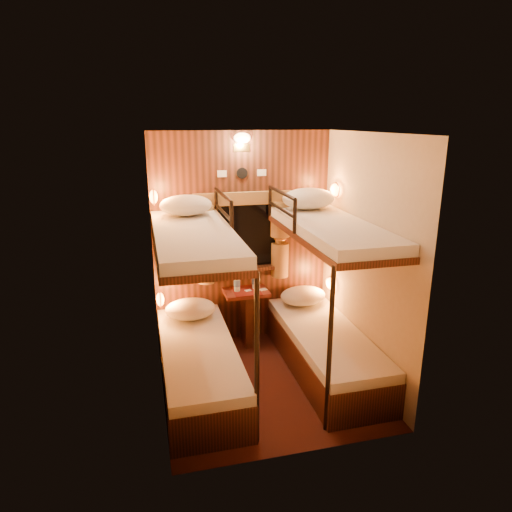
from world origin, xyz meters
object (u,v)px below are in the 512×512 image
object	(u,v)px
bunk_right	(326,321)
table	(246,310)
bottle_left	(237,282)
bunk_left	(198,335)
bottle_right	(255,280)

from	to	relation	value
bunk_right	table	size ratio (longest dim) A/B	2.90
bottle_left	bunk_left	bearing A→B (deg)	-124.53
bunk_left	bunk_right	xyz separation A→B (m)	(1.30, 0.00, 0.00)
bottle_left	bottle_right	bearing A→B (deg)	10.59
bunk_right	bottle_left	bearing A→B (deg)	133.49
bunk_left	table	bearing A→B (deg)	50.33
table	bottle_left	bearing A→B (deg)	174.22
bunk_left	bottle_left	size ratio (longest dim) A/B	7.47
bunk_left	bunk_right	world-z (taller)	same
bunk_left	bottle_right	xyz separation A→B (m)	(0.76, 0.83, 0.19)
bunk_right	table	bearing A→B (deg)	129.67
table	bottle_right	bearing A→B (deg)	24.21
bottle_left	bottle_right	xyz separation A→B (m)	(0.22, 0.04, -0.01)
bottle_right	table	bearing A→B (deg)	-155.79
bunk_left	table	size ratio (longest dim) A/B	2.90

